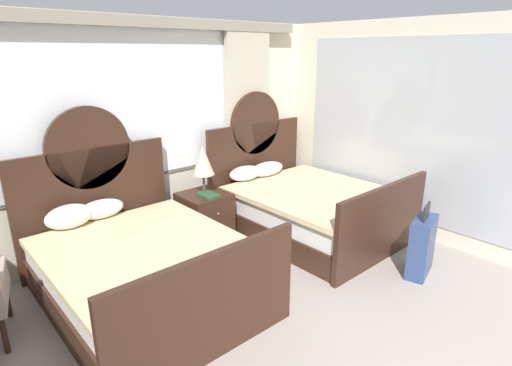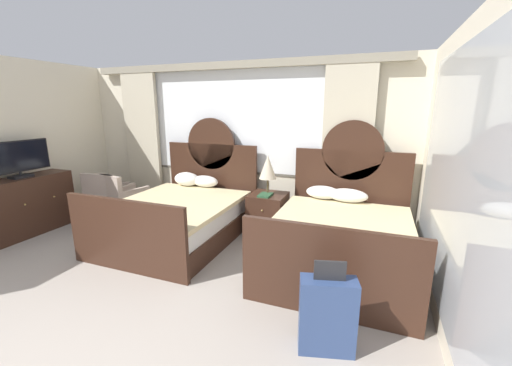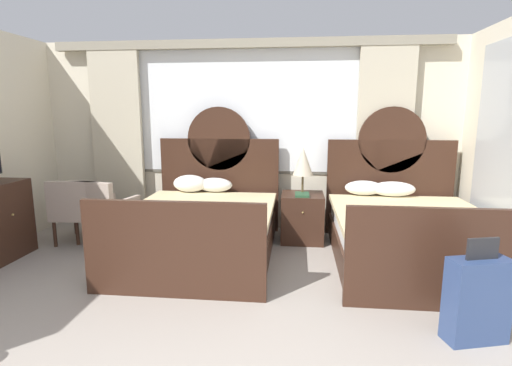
# 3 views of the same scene
# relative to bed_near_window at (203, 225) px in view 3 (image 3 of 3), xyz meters

# --- Properties ---
(wall_back_window) EXTENTS (5.93, 0.22, 2.70)m
(wall_back_window) POSITION_rel_bed_near_window_xyz_m (0.39, 1.18, 1.08)
(wall_back_window) COLOR beige
(wall_back_window) RESTS_ON ground_plane
(bed_near_window) EXTENTS (1.70, 2.21, 1.78)m
(bed_near_window) POSITION_rel_bed_near_window_xyz_m (0.00, 0.00, 0.00)
(bed_near_window) COLOR #382116
(bed_near_window) RESTS_ON ground_plane
(bed_near_mirror) EXTENTS (1.70, 2.21, 1.78)m
(bed_near_mirror) POSITION_rel_bed_near_window_xyz_m (2.38, 0.00, 0.00)
(bed_near_mirror) COLOR #382116
(bed_near_mirror) RESTS_ON ground_plane
(nightstand_between_beds) EXTENTS (0.55, 0.58, 0.64)m
(nightstand_between_beds) POSITION_rel_bed_near_window_xyz_m (1.19, 0.64, -0.04)
(nightstand_between_beds) COLOR #382116
(nightstand_between_beds) RESTS_ON ground_plane
(table_lamp_on_nightstand) EXTENTS (0.27, 0.27, 0.61)m
(table_lamp_on_nightstand) POSITION_rel_bed_near_window_xyz_m (1.19, 0.63, 0.70)
(table_lamp_on_nightstand) COLOR brown
(table_lamp_on_nightstand) RESTS_ON nightstand_between_beds
(book_on_nightstand) EXTENTS (0.18, 0.26, 0.03)m
(book_on_nightstand) POSITION_rel_bed_near_window_xyz_m (1.18, 0.53, 0.29)
(book_on_nightstand) COLOR #285133
(book_on_nightstand) RESTS_ON nightstand_between_beds
(armchair_by_window_left) EXTENTS (0.77, 0.77, 0.85)m
(armchair_by_window_left) POSITION_rel_bed_near_window_xyz_m (-1.39, 0.27, 0.11)
(armchair_by_window_left) COLOR #B29E8E
(armchair_by_window_left) RESTS_ON ground_plane
(armchair_by_window_centre) EXTENTS (0.68, 0.68, 0.85)m
(armchair_by_window_centre) POSITION_rel_bed_near_window_xyz_m (-1.69, 0.26, 0.11)
(armchair_by_window_centre) COLOR #B29E8E
(armchair_by_window_centre) RESTS_ON ground_plane
(suitcase_on_floor) EXTENTS (0.49, 0.30, 0.80)m
(suitcase_on_floor) POSITION_rel_bed_near_window_xyz_m (2.45, -1.57, -0.03)
(suitcase_on_floor) COLOR navy
(suitcase_on_floor) RESTS_ON ground_plane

